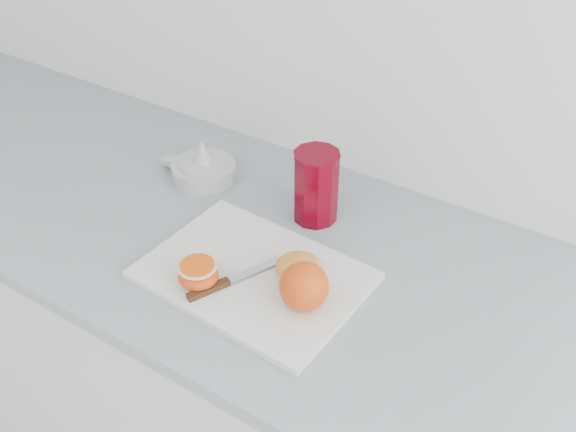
{
  "coord_description": "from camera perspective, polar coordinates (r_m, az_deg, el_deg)",
  "views": [
    {
      "loc": [
        0.78,
        0.95,
        1.64
      ],
      "look_at": [
        0.29,
        1.71,
        0.96
      ],
      "focal_mm": 40.0,
      "sensor_mm": 36.0,
      "label": 1
    }
  ],
  "objects": [
    {
      "name": "paring_knife",
      "position": [
        1.07,
        -6.34,
        -6.2
      ],
      "size": [
        0.09,
        0.17,
        0.01
      ],
      "color": "#412213",
      "rests_on": "cutting_board"
    },
    {
      "name": "citrus_juicer",
      "position": [
        1.35,
        -7.56,
        4.28
      ],
      "size": [
        0.17,
        0.13,
        0.09
      ],
      "color": "silver",
      "rests_on": "counter"
    },
    {
      "name": "red_tumbler",
      "position": [
        1.2,
        2.49,
        2.45
      ],
      "size": [
        0.09,
        0.09,
        0.14
      ],
      "color": "#64000F",
      "rests_on": "counter"
    },
    {
      "name": "squeezed_shell",
      "position": [
        1.09,
        0.94,
        -4.52
      ],
      "size": [
        0.08,
        0.08,
        0.03
      ],
      "color": "orange",
      "rests_on": "cutting_board"
    },
    {
      "name": "whole_orange",
      "position": [
        1.02,
        1.43,
        -6.29
      ],
      "size": [
        0.08,
        0.08,
        0.08
      ],
      "color": "#E74617",
      "rests_on": "cutting_board"
    },
    {
      "name": "cutting_board",
      "position": [
        1.11,
        -3.08,
        -5.27
      ],
      "size": [
        0.38,
        0.28,
        0.01
      ],
      "primitive_type": "cube",
      "rotation": [
        0.0,
        0.0,
        -0.05
      ],
      "color": "silver",
      "rests_on": "counter"
    },
    {
      "name": "half_orange",
      "position": [
        1.08,
        -7.99,
        -5.13
      ],
      "size": [
        0.07,
        0.07,
        0.04
      ],
      "color": "#E74617",
      "rests_on": "cutting_board"
    },
    {
      "name": "counter",
      "position": [
        1.51,
        -2.24,
        -15.15
      ],
      "size": [
        2.6,
        0.64,
        0.89
      ],
      "color": "silver",
      "rests_on": "ground"
    }
  ]
}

